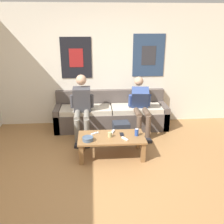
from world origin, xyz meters
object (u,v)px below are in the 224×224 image
at_px(backpack, 121,132).
at_px(person_seated_adult, 82,105).
at_px(couch, 111,115).
at_px(game_controller_near_right, 113,132).
at_px(game_controller_far_center, 95,133).
at_px(drink_can_blue, 137,132).
at_px(game_controller_near_left, 125,139).
at_px(coffee_table, 111,140).
at_px(ceramic_bowl, 88,139).
at_px(person_seated_teen, 141,104).
at_px(cell_phone, 122,134).
at_px(pillar_candle, 110,135).

bearing_deg(backpack, person_seated_adult, 158.64).
xyz_separation_m(couch, game_controller_near_right, (-0.05, -1.10, 0.10)).
bearing_deg(game_controller_far_center, drink_can_blue, -9.30).
xyz_separation_m(backpack, game_controller_near_left, (-0.02, -0.71, 0.20)).
distance_m(coffee_table, ceramic_bowl, 0.43).
distance_m(backpack, drink_can_blue, 0.66).
relative_size(person_seated_adult, person_seated_teen, 1.09).
bearing_deg(person_seated_adult, drink_can_blue, -42.74).
bearing_deg(cell_phone, game_controller_near_left, -80.99).
bearing_deg(backpack, game_controller_near_left, -91.72).
bearing_deg(ceramic_bowl, game_controller_far_center, 64.48).
height_order(coffee_table, game_controller_near_left, game_controller_near_left).
distance_m(ceramic_bowl, game_controller_far_center, 0.28).
distance_m(ceramic_bowl, pillar_candle, 0.38).
bearing_deg(person_seated_teen, couch, 151.92).
bearing_deg(drink_can_blue, ceramic_bowl, -170.77).
bearing_deg(coffee_table, game_controller_near_left, -30.57).
bearing_deg(drink_can_blue, pillar_candle, -177.66).
bearing_deg(person_seated_teen, cell_phone, -118.41).
height_order(person_seated_teen, cell_phone, person_seated_teen).
xyz_separation_m(person_seated_adult, cell_phone, (0.70, -0.81, -0.29)).
height_order(coffee_table, person_seated_adult, person_seated_adult).
bearing_deg(game_controller_near_left, game_controller_far_center, 153.42).
height_order(couch, coffee_table, couch).
height_order(backpack, game_controller_near_left, game_controller_near_left).
bearing_deg(game_controller_near_right, game_controller_near_left, -59.28).
height_order(backpack, game_controller_near_right, game_controller_near_right).
bearing_deg(person_seated_adult, person_seated_teen, 4.29).
distance_m(couch, drink_can_blue, 1.32).
distance_m(person_seated_teen, cell_phone, 1.05).
relative_size(game_controller_near_left, game_controller_far_center, 1.01).
height_order(pillar_candle, drink_can_blue, drink_can_blue).
height_order(person_seated_adult, game_controller_near_left, person_seated_adult).
bearing_deg(pillar_candle, backpack, 66.45).
bearing_deg(person_seated_adult, coffee_table, -59.48).
bearing_deg(drink_can_blue, coffee_table, -179.53).
bearing_deg(backpack, game_controller_near_right, -115.57).
relative_size(ceramic_bowl, game_controller_far_center, 1.30).
bearing_deg(cell_phone, pillar_candle, -159.19).
height_order(game_controller_near_left, game_controller_near_right, same).
bearing_deg(pillar_candle, game_controller_near_right, 71.14).
height_order(pillar_candle, game_controller_far_center, pillar_candle).
height_order(person_seated_adult, drink_can_blue, person_seated_adult).
bearing_deg(backpack, coffee_table, -111.81).
height_order(coffee_table, person_seated_teen, person_seated_teen).
bearing_deg(coffee_table, couch, 85.97).
bearing_deg(drink_can_blue, person_seated_adult, 137.26).
height_order(drink_can_blue, game_controller_near_left, drink_can_blue).
bearing_deg(backpack, drink_can_blue, -71.43).
distance_m(ceramic_bowl, game_controller_near_left, 0.61).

